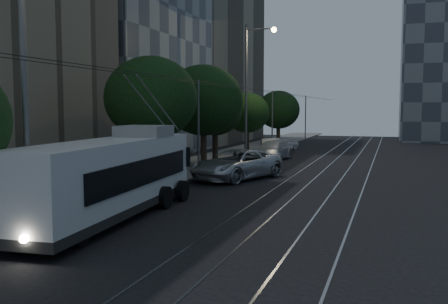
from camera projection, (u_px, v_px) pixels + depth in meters
ground at (230, 214)px, 20.00m from camera, size 120.00×120.00×0.00m
sidewalk at (218, 159)px, 41.26m from camera, size 5.00×90.00×0.15m
tram_rails at (342, 164)px, 38.07m from camera, size 4.52×90.00×0.02m
overhead_wires at (248, 118)px, 40.16m from camera, size 2.23×90.00×6.00m
building_glass_mid at (107, 8)px, 45.65m from camera, size 14.40×18.40×26.80m
building_tan_far at (191, 6)px, 64.18m from camera, size 14.40×22.40×34.80m
trolleybus at (112, 177)px, 19.20m from camera, size 3.33×11.77×5.63m
pickup_silver at (236, 165)px, 29.83m from camera, size 4.96×6.98×1.77m
car_white_a at (272, 155)px, 38.53m from camera, size 2.15×3.79×1.22m
car_white_b at (272, 150)px, 41.10m from camera, size 2.87×5.61×1.56m
car_white_c at (271, 147)px, 45.01m from camera, size 2.97×4.94×1.54m
car_white_d at (284, 144)px, 50.57m from camera, size 2.71×4.06×1.28m
tree_1 at (151, 98)px, 27.32m from camera, size 5.11×5.11×7.10m
tree_2 at (203, 100)px, 34.87m from camera, size 5.52×5.52×7.29m
tree_3 at (215, 112)px, 37.23m from camera, size 3.96×3.96×5.78m
tree_4 at (247, 113)px, 45.33m from camera, size 4.08×4.08×5.70m
tree_5 at (278, 110)px, 57.80m from camera, size 4.91×4.91×6.30m
streetlamp_near at (34, 69)px, 15.90m from camera, size 2.21×0.44×9.01m
streetlamp_far at (251, 79)px, 42.19m from camera, size 2.69×0.44×11.30m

